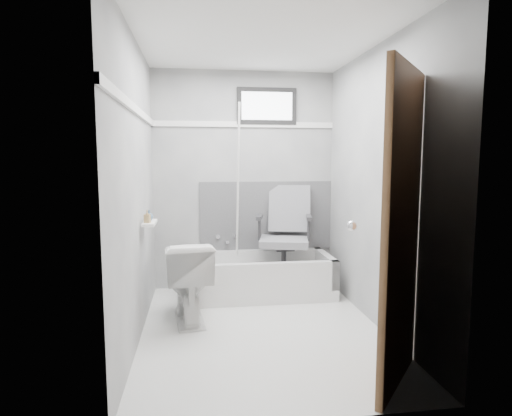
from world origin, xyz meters
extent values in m
plane|color=white|center=(0.00, 0.00, 0.00)|extent=(2.60, 2.60, 0.00)
plane|color=silver|center=(0.00, 0.00, 2.40)|extent=(2.60, 2.60, 0.00)
cube|color=slate|center=(0.00, 1.30, 1.20)|extent=(2.00, 0.02, 2.40)
cube|color=slate|center=(0.00, -1.30, 1.20)|extent=(2.00, 0.02, 2.40)
cube|color=slate|center=(-1.00, 0.00, 1.20)|extent=(0.02, 2.60, 2.40)
cube|color=slate|center=(1.00, 0.00, 1.20)|extent=(0.02, 2.60, 2.40)
imported|color=white|center=(-0.62, 0.31, 0.36)|extent=(0.49, 0.77, 0.72)
cube|color=#4C4C4F|center=(0.25, 1.29, 0.80)|extent=(1.50, 0.02, 0.78)
cube|color=white|center=(0.00, 1.29, 1.82)|extent=(2.00, 0.02, 0.06)
cube|color=white|center=(-0.99, 0.00, 1.82)|extent=(0.02, 2.60, 0.06)
cylinder|color=silver|center=(-0.10, 1.06, 1.05)|extent=(0.02, 0.44, 1.91)
cube|color=white|center=(-0.93, 0.24, 0.90)|extent=(0.10, 0.32, 0.02)
imported|color=#9E804F|center=(-0.94, 0.16, 0.97)|extent=(0.06, 0.06, 0.10)
imported|color=#476482|center=(-0.94, 0.30, 0.96)|extent=(0.10, 0.10, 0.09)
camera|label=1|loc=(-0.53, -3.45, 1.44)|focal=30.00mm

